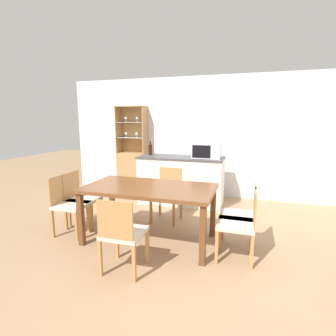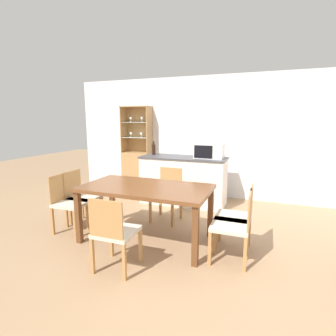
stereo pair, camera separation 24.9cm
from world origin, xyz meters
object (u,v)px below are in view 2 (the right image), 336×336
(dining_chair_side_left_near, at_px, (69,202))
(display_cabinet, at_px, (138,165))
(microwave, at_px, (209,151))
(dining_chair_side_right_near, at_px, (234,225))
(dining_chair_side_right_far, at_px, (237,217))
(dining_chair_head_far, at_px, (167,194))
(dining_chair_side_left_far, at_px, (82,197))
(dining_table, at_px, (146,192))
(dining_chair_head_near, at_px, (114,232))
(wine_bottle, at_px, (154,149))

(dining_chair_side_left_near, bearing_deg, display_cabinet, -179.86)
(display_cabinet, bearing_deg, microwave, -16.75)
(dining_chair_side_right_near, bearing_deg, dining_chair_side_right_far, -0.74)
(dining_chair_head_far, xyz_separation_m, dining_chair_side_left_far, (-1.20, -0.66, 0.00))
(dining_chair_side_right_far, xyz_separation_m, dining_chair_side_left_far, (-2.40, -0.00, 0.00))
(dining_chair_head_far, bearing_deg, dining_chair_side_left_far, 31.28)
(dining_chair_side_left_far, bearing_deg, dining_chair_side_right_far, 88.33)
(dining_table, bearing_deg, dining_chair_side_right_near, -6.69)
(dining_table, xyz_separation_m, dining_chair_head_far, (0.00, 0.80, -0.24))
(dining_chair_side_right_near, distance_m, dining_chair_side_right_far, 0.28)
(dining_chair_side_left_near, bearing_deg, dining_chair_head_near, 58.82)
(display_cabinet, height_order, dining_chair_side_left_far, display_cabinet)
(display_cabinet, bearing_deg, dining_chair_side_left_far, -87.00)
(dining_chair_side_right_near, xyz_separation_m, dining_chair_side_left_near, (-2.40, -0.00, 0.00))
(dining_chair_head_far, distance_m, dining_chair_side_left_far, 1.37)
(display_cabinet, relative_size, wine_bottle, 7.03)
(microwave, bearing_deg, wine_bottle, 175.45)
(dining_chair_side_right_far, bearing_deg, dining_chair_side_right_near, -179.79)
(microwave, distance_m, wine_bottle, 1.18)
(dining_chair_side_right_near, xyz_separation_m, microwave, (-0.71, 1.87, 0.63))
(display_cabinet, relative_size, dining_chair_side_left_far, 2.27)
(dining_chair_side_right_near, distance_m, dining_chair_side_left_far, 2.41)
(dining_chair_side_right_far, bearing_deg, dining_chair_head_near, 128.36)
(dining_chair_side_left_far, bearing_deg, dining_chair_head_near, 50.25)
(dining_chair_head_near, relative_size, wine_bottle, 3.10)
(dining_chair_side_right_near, distance_m, microwave, 2.10)
(display_cabinet, height_order, dining_chair_side_left_near, display_cabinet)
(dining_chair_head_far, bearing_deg, dining_chair_side_right_far, 153.68)
(dining_table, distance_m, dining_chair_head_far, 0.84)
(dining_chair_side_left_far, distance_m, dining_chair_head_near, 1.52)
(display_cabinet, relative_size, dining_chair_side_right_far, 2.27)
(dining_table, height_order, dining_chair_side_left_near, dining_chair_side_left_near)
(dining_chair_head_far, distance_m, microwave, 1.22)
(display_cabinet, relative_size, dining_chair_head_near, 2.27)
(dining_table, relative_size, microwave, 3.31)
(display_cabinet, relative_size, dining_chair_head_far, 2.27)
(dining_chair_side_right_far, distance_m, dining_chair_head_far, 1.37)
(display_cabinet, xyz_separation_m, wine_bottle, (0.62, -0.45, 0.45))
(display_cabinet, bearing_deg, dining_chair_head_near, -66.86)
(dining_chair_head_far, bearing_deg, dining_table, 92.36)
(dining_chair_side_right_near, height_order, dining_chair_side_left_near, same)
(dining_chair_head_near, bearing_deg, wine_bottle, 103.20)
(dining_chair_head_near, relative_size, microwave, 1.63)
(dining_chair_side_right_far, height_order, dining_chair_head_near, same)
(dining_chair_side_left_far, height_order, microwave, microwave)
(dining_chair_side_right_far, relative_size, dining_chair_side_left_far, 1.00)
(display_cabinet, height_order, dining_chair_side_right_far, display_cabinet)
(display_cabinet, xyz_separation_m, dining_chair_head_far, (1.31, -1.47, -0.16))
(dining_chair_side_right_near, xyz_separation_m, dining_chair_side_left_far, (-2.40, 0.28, 0.00))
(display_cabinet, height_order, dining_chair_head_near, display_cabinet)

